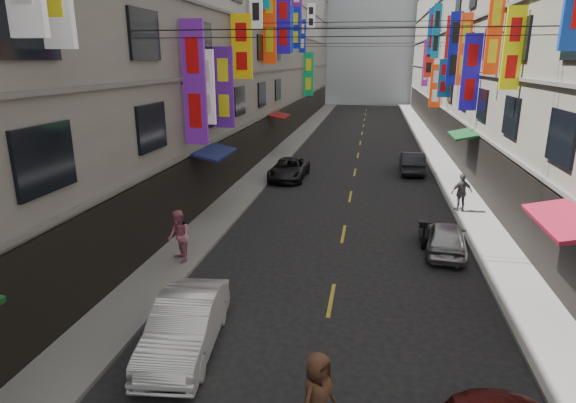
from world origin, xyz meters
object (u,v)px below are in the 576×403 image
at_px(car_left_far, 289,169).
at_px(pedestrian_lfar, 179,236).
at_px(scooter_far_right, 423,233).
at_px(car_right_mid, 446,237).
at_px(pedestrian_crossing, 317,396).
at_px(car_left_mid, 185,325).
at_px(car_right_far, 412,162).
at_px(pedestrian_rfar, 462,192).

xyz_separation_m(car_left_far, pedestrian_lfar, (-1.66, -13.64, 0.44)).
relative_size(scooter_far_right, car_left_far, 0.40).
xyz_separation_m(car_right_mid, pedestrian_crossing, (-3.80, -10.26, 0.29)).
relative_size(scooter_far_right, pedestrian_crossing, 0.98).
xyz_separation_m(car_left_mid, car_right_far, (7.12, 21.78, -0.00)).
height_order(car_left_far, car_right_far, car_right_far).
bearing_deg(pedestrian_lfar, car_right_far, 110.95).
bearing_deg(car_left_mid, pedestrian_rfar, 50.22).
bearing_deg(pedestrian_rfar, pedestrian_crossing, 51.55).
distance_m(pedestrian_rfar, pedestrian_crossing, 16.48).
relative_size(pedestrian_lfar, pedestrian_crossing, 1.04).
bearing_deg(pedestrian_crossing, pedestrian_lfar, 66.60).
distance_m(car_right_mid, pedestrian_lfar, 10.07).
relative_size(car_left_far, pedestrian_rfar, 2.49).
distance_m(car_left_far, pedestrian_crossing, 21.52).
relative_size(car_left_far, car_right_mid, 1.24).
bearing_deg(pedestrian_crossing, car_right_far, 20.20).
bearing_deg(car_right_far, scooter_far_right, 88.57).
xyz_separation_m(car_right_far, pedestrian_rfar, (1.71, -8.50, 0.33)).
distance_m(scooter_far_right, pedestrian_lfar, 9.66).
xyz_separation_m(car_right_mid, pedestrian_rfar, (1.40, 5.39, 0.41)).
bearing_deg(pedestrian_crossing, car_left_mid, 85.41).
xyz_separation_m(scooter_far_right, car_right_mid, (0.77, -0.92, 0.18)).
bearing_deg(pedestrian_lfar, pedestrian_crossing, -1.59).
bearing_deg(pedestrian_rfar, car_right_far, -98.71).
xyz_separation_m(car_left_mid, pedestrian_crossing, (3.64, -2.36, 0.22)).
xyz_separation_m(pedestrian_lfar, pedestrian_crossing, (5.87, -7.46, -0.16)).
height_order(car_left_mid, pedestrian_crossing, pedestrian_crossing).
distance_m(car_left_mid, pedestrian_rfar, 15.95).
distance_m(car_right_far, pedestrian_lfar, 19.13).
distance_m(car_left_far, pedestrian_lfar, 13.75).
distance_m(car_right_far, pedestrian_rfar, 8.68).
distance_m(car_left_far, car_right_far, 8.27).
distance_m(car_right_mid, car_right_far, 13.89).
bearing_deg(car_right_far, pedestrian_crossing, 82.39).
bearing_deg(car_right_far, car_left_mid, 72.50).
xyz_separation_m(pedestrian_rfar, pedestrian_crossing, (-5.20, -15.64, -0.12)).
bearing_deg(car_left_mid, car_right_mid, 40.57).
relative_size(car_left_far, pedestrian_lfar, 2.38).
bearing_deg(scooter_far_right, pedestrian_crossing, 77.47).
height_order(car_left_far, pedestrian_lfar, pedestrian_lfar).
bearing_deg(car_right_far, pedestrian_lfar, 61.34).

